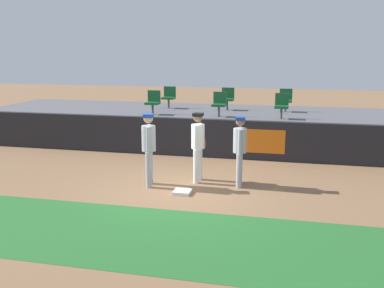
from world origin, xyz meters
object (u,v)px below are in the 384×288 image
seat_back_right (286,99)px  player_coach_visitor (240,146)px  first_base (182,192)px  player_fielder_home (198,142)px  seat_front_center (219,103)px  seat_front_right (282,105)px  seat_back_center (228,97)px  player_runner_visitor (149,145)px  seat_back_left (169,96)px  seat_front_left (153,101)px

seat_back_right → player_coach_visitor: bearing=-98.6°
first_base → player_fielder_home: size_ratio=0.22×
seat_back_right → seat_front_center: same height
seat_back_right → seat_front_right: 1.80m
first_base → seat_back_center: (-0.03, 7.02, 1.53)m
player_fielder_home → seat_front_center: (-0.18, 4.13, 0.54)m
player_coach_visitor → seat_back_center: bearing=-174.2°
player_fielder_home → player_runner_visitor: bearing=-56.6°
seat_back_left → first_base: bearing=-71.5°
player_coach_visitor → seat_front_center: 4.50m
player_fielder_home → seat_back_center: 5.96m
player_coach_visitor → seat_back_left: bearing=-155.3°
seat_back_left → seat_front_right: same height
first_base → seat_back_left: 7.56m
seat_back_center → player_coach_visitor: bearing=-78.3°
seat_front_left → seat_back_left: same height
seat_front_center → seat_back_center: (0.01, 1.80, 0.00)m
player_coach_visitor → seat_front_right: size_ratio=2.08×
seat_back_left → seat_front_right: (4.42, -1.80, -0.00)m
player_fielder_home → player_coach_visitor: (1.09, -0.15, -0.02)m
seat_back_center → seat_back_left: same height
first_base → seat_front_right: seat_front_right is taller
seat_back_right → seat_back_center: 2.18m
first_base → seat_back_left: (-2.35, 7.02, 1.53)m
seat_front_left → seat_back_right: same height
player_fielder_home → player_coach_visitor: bearing=85.3°
seat_front_left → seat_back_center: bearing=37.0°
player_runner_visitor → first_base: bearing=51.7°
seat_front_right → seat_back_left: bearing=157.8°
seat_back_right → seat_back_center: bearing=180.0°
player_coach_visitor → seat_back_right: (0.92, 6.08, 0.56)m
player_coach_visitor → seat_back_center: (-1.26, 6.08, 0.56)m
seat_back_center → seat_back_left: 2.33m
player_runner_visitor → seat_back_center: seat_back_center is taller
first_base → seat_front_left: 5.96m
player_fielder_home → seat_front_right: (1.93, 4.13, 0.54)m
first_base → seat_back_left: bearing=108.5°
seat_front_left → seat_back_center: size_ratio=1.00×
first_base → seat_front_right: bearing=68.4°
seat_back_center → first_base: bearing=-89.8°
first_base → player_runner_visitor: (-0.97, 0.44, 1.02)m
player_fielder_home → seat_front_center: bearing=-174.6°
player_fielder_home → seat_back_right: size_ratio=2.13×
seat_front_center → seat_back_center: 1.80m
seat_back_right → player_runner_visitor: bearing=-115.3°
player_runner_visitor → seat_front_left: (-1.45, 4.78, 0.52)m
player_coach_visitor → seat_front_right: (0.84, 4.28, 0.56)m
seat_back_center → seat_front_right: same height
seat_back_right → seat_back_center: same height
player_fielder_home → first_base: bearing=-4.4°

